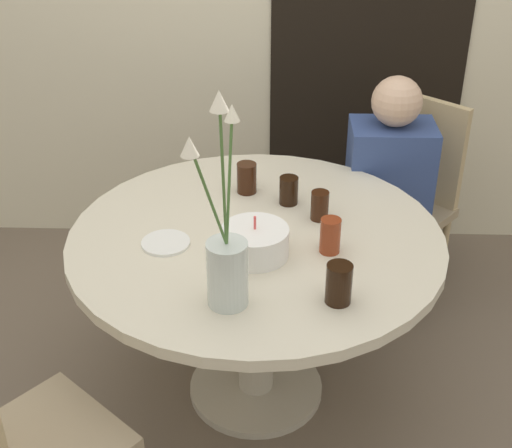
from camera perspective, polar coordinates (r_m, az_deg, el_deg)
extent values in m
plane|color=#6B5B4C|center=(2.83, 0.00, -13.11)|extent=(16.00, 16.00, 0.00)
cube|color=black|center=(3.38, 9.09, 14.28)|extent=(0.90, 0.01, 2.05)
cylinder|color=beige|center=(2.41, 0.00, -1.23)|extent=(1.27, 1.27, 0.04)
cylinder|color=#B7AD99|center=(2.60, 0.00, -7.56)|extent=(0.13, 0.13, 0.64)
cylinder|color=#B7AD99|center=(2.82, 0.00, -12.89)|extent=(0.51, 0.51, 0.03)
cube|color=#9E896B|center=(3.16, 11.03, 0.79)|extent=(0.56, 0.56, 0.04)
cube|color=tan|center=(3.19, 13.28, 5.88)|extent=(0.31, 0.28, 0.46)
cylinder|color=tan|center=(3.23, 6.49, -2.60)|extent=(0.03, 0.03, 0.39)
cylinder|color=tan|center=(3.08, 11.53, -4.93)|extent=(0.03, 0.03, 0.39)
cylinder|color=tan|center=(3.47, 9.90, -0.33)|extent=(0.03, 0.03, 0.39)
cylinder|color=tan|center=(3.33, 14.71, -2.38)|extent=(0.03, 0.03, 0.39)
cube|color=#9E896B|center=(2.16, -16.75, -16.71)|extent=(0.56, 0.56, 0.04)
cylinder|color=tan|center=(2.47, -14.81, -16.08)|extent=(0.03, 0.03, 0.39)
cylinder|color=white|center=(2.26, -0.05, -1.45)|extent=(0.22, 0.22, 0.10)
cylinder|color=#E54C4C|center=(2.23, -0.05, 0.10)|extent=(0.01, 0.01, 0.04)
cylinder|color=silver|center=(2.02, -2.30, -3.99)|extent=(0.12, 0.12, 0.20)
cylinder|color=#4C7538|center=(1.83, -3.74, 2.06)|extent=(0.08, 0.12, 0.35)
cone|color=silver|center=(1.71, -5.35, 6.22)|extent=(0.05, 0.05, 0.05)
cylinder|color=#4C7538|center=(1.89, -2.15, 3.49)|extent=(0.03, 0.05, 0.37)
cone|color=silver|center=(1.83, -1.93, 8.91)|extent=(0.04, 0.04, 0.05)
cylinder|color=#4C7538|center=(1.81, -2.64, 3.68)|extent=(0.01, 0.11, 0.45)
cone|color=silver|center=(1.68, -2.98, 9.84)|extent=(0.05, 0.05, 0.05)
cylinder|color=white|center=(2.36, -7.23, -1.50)|extent=(0.16, 0.16, 0.01)
cylinder|color=#33190C|center=(2.63, -0.75, 3.70)|extent=(0.07, 0.07, 0.11)
cylinder|color=#33190C|center=(2.47, 5.12, 1.48)|extent=(0.06, 0.06, 0.10)
cylinder|color=maroon|center=(2.29, 5.96, -0.93)|extent=(0.07, 0.07, 0.12)
cylinder|color=black|center=(2.06, 6.64, -4.76)|extent=(0.08, 0.08, 0.12)
cylinder|color=black|center=(2.56, 2.63, 2.70)|extent=(0.07, 0.07, 0.10)
cube|color=#383333|center=(3.20, 9.90, -2.77)|extent=(0.31, 0.24, 0.43)
cube|color=#33477F|center=(2.99, 10.62, 4.06)|extent=(0.34, 0.24, 0.42)
sphere|color=#D1A889|center=(2.87, 11.21, 9.59)|extent=(0.20, 0.20, 0.20)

